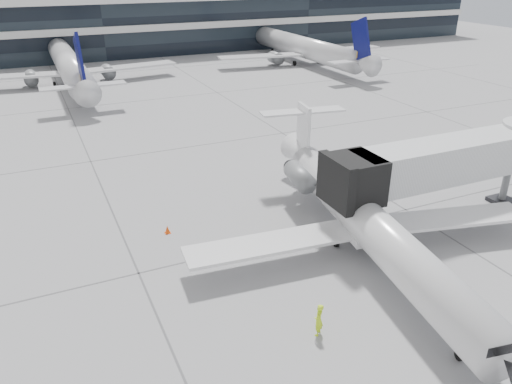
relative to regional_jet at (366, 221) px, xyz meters
name	(u,v)px	position (x,y,z in m)	size (l,w,h in m)	color
ground	(287,238)	(-3.60, 3.57, -2.25)	(220.00, 220.00, 0.00)	gray
terminal	(95,26)	(-3.60, 85.57, 2.75)	(170.00, 22.00, 10.00)	black
bg_jet_center	(71,83)	(-11.60, 58.57, -2.25)	(32.00, 40.00, 9.60)	silver
bg_jet_right	(301,62)	(28.40, 58.57, -2.25)	(32.00, 40.00, 9.60)	silver
regional_jet	(366,221)	(0.00, 0.00, 0.00)	(22.85, 28.51, 6.60)	white
jet_bridge	(460,158)	(8.77, 1.57, 2.17)	(18.86, 4.19, 6.07)	#ADAFB2
ramp_worker	(319,320)	(-6.66, -5.47, -1.37)	(0.65, 0.42, 1.77)	#CDFF1A
traffic_cone	(167,230)	(-10.72, 7.57, -1.99)	(0.46, 0.46, 0.57)	#F64C0C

